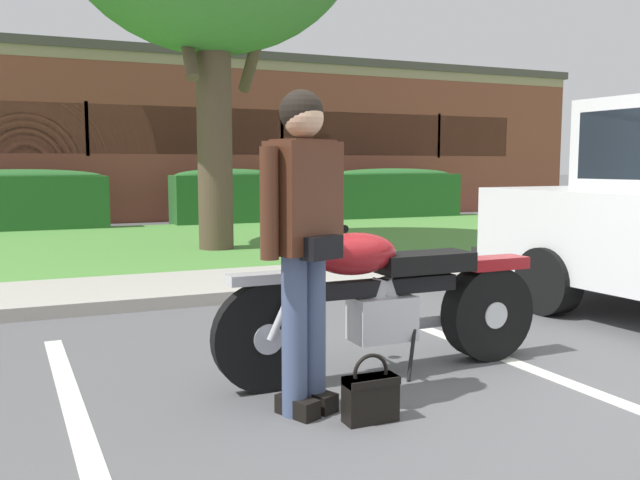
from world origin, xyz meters
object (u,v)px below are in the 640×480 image
at_px(rider_person, 304,228).
at_px(handbag, 371,394).
at_px(motorcycle, 396,297).
at_px(hedge_center_right, 228,195).
at_px(hedge_center_left, 22,199).
at_px(brick_building, 73,140).
at_px(hedge_right, 393,192).

height_order(rider_person, handbag, rider_person).
relative_size(motorcycle, hedge_center_right, 0.91).
height_order(hedge_center_left, brick_building, brick_building).
distance_m(rider_person, brick_building, 17.64).
distance_m(motorcycle, brick_building, 17.27).
bearing_deg(motorcycle, brick_building, 92.83).
relative_size(handbag, brick_building, 0.01).
height_order(motorcycle, rider_person, rider_person).
relative_size(motorcycle, handbag, 6.23).
height_order(handbag, hedge_center_right, hedge_center_right).
distance_m(rider_person, hedge_right, 13.25).
xyz_separation_m(motorcycle, rider_person, (-0.80, -0.42, 0.50)).
relative_size(motorcycle, brick_building, 0.08).
xyz_separation_m(motorcycle, hedge_right, (6.14, 10.86, 0.16)).
distance_m(hedge_center_right, hedge_right, 4.18).
distance_m(hedge_center_left, hedge_center_right, 4.18).
height_order(hedge_center_right, brick_building, brick_building).
distance_m(rider_person, hedge_center_left, 11.38).
bearing_deg(motorcycle, hedge_center_right, 79.76).
xyz_separation_m(handbag, hedge_center_left, (-1.67, 11.55, 0.51)).
bearing_deg(hedge_center_left, brick_building, 77.81).
bearing_deg(handbag, hedge_center_left, 98.25).
xyz_separation_m(motorcycle, brick_building, (-0.85, 17.18, 1.54)).
distance_m(motorcycle, rider_person, 1.04).
bearing_deg(hedge_right, brick_building, 137.88).
height_order(motorcycle, brick_building, brick_building).
bearing_deg(hedge_center_right, motorcycle, -100.24).
relative_size(hedge_center_left, hedge_right, 0.96).
distance_m(hedge_right, brick_building, 9.52).
distance_m(rider_person, hedge_center_right, 11.62).
xyz_separation_m(motorcycle, handbag, (-0.54, -0.69, -0.34)).
bearing_deg(motorcycle, hedge_right, 60.52).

